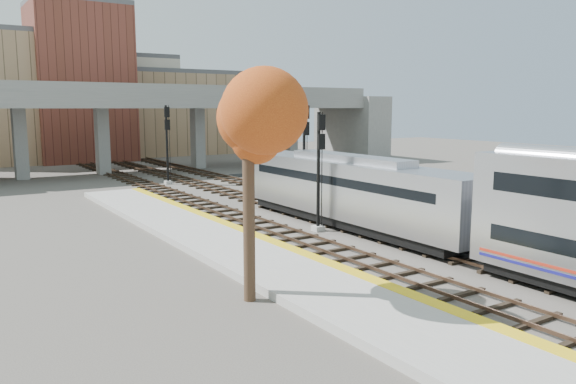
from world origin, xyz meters
TOP-DOWN VIEW (x-y plane):
  - ground at (0.00, 0.00)m, footprint 160.00×160.00m
  - platform at (-7.25, 0.00)m, footprint 4.50×60.00m
  - yellow_strip at (-5.35, 0.00)m, footprint 0.70×60.00m
  - tracks at (0.93, 12.50)m, footprint 10.70×95.00m
  - overpass at (4.92, 45.00)m, footprint 54.00×12.00m
  - buildings_far at (1.26, 66.57)m, footprint 43.00×21.00m
  - parking_lot at (14.00, 28.00)m, footprint 14.00×18.00m
  - locomotive at (1.00, 9.46)m, footprint 3.02×19.05m
  - signal_mast_near at (-1.10, 9.61)m, footprint 0.60×0.64m
  - signal_mast_mid at (3.00, 17.06)m, footprint 0.60×0.64m
  - signal_mast_far at (-1.10, 33.50)m, footprint 0.60×0.64m
  - tree at (-10.15, 1.46)m, footprint 3.60×3.60m
  - car_a at (12.95, 26.11)m, footprint 2.25×4.06m
  - car_b at (14.44, 29.20)m, footprint 1.68×3.50m
  - car_c at (17.24, 30.88)m, footprint 1.91×4.48m

SIDE VIEW (x-z plane):
  - ground at x=0.00m, z-range 0.00..0.00m
  - parking_lot at x=14.00m, z-range 0.00..0.04m
  - tracks at x=0.93m, z-range -0.05..0.20m
  - platform at x=-7.25m, z-range 0.00..0.35m
  - yellow_strip at x=-5.35m, z-range 0.35..0.36m
  - car_b at x=14.44m, z-range 0.04..1.15m
  - car_c at x=17.24m, z-range 0.04..1.33m
  - car_a at x=12.95m, z-range 0.04..1.35m
  - locomotive at x=1.00m, z-range 0.23..4.33m
  - signal_mast_near at x=-1.10m, z-range -0.06..6.78m
  - signal_mast_far at x=-1.10m, z-range 0.02..7.31m
  - signal_mast_mid at x=3.00m, z-range 0.03..7.43m
  - overpass at x=4.92m, z-range 1.06..10.56m
  - tree at x=-10.15m, z-range 2.12..10.91m
  - buildings_far at x=1.26m, z-range -2.42..18.18m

